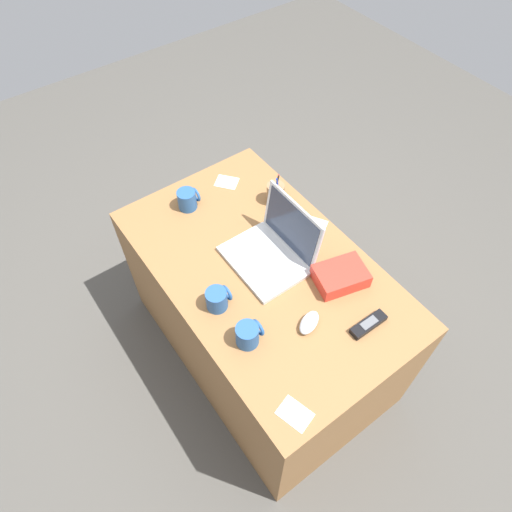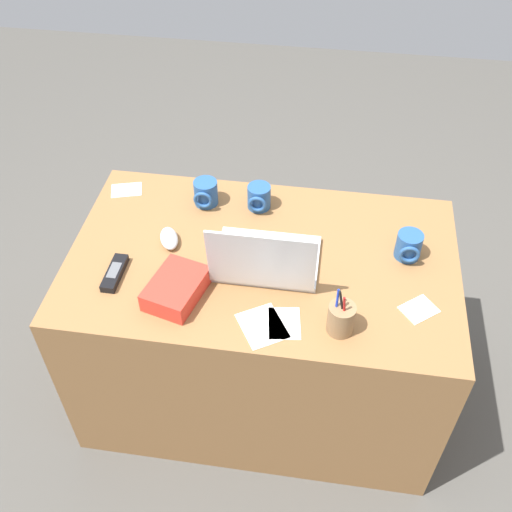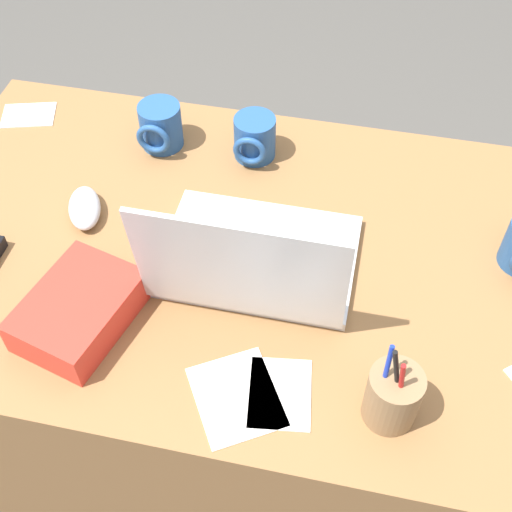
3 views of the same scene
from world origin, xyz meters
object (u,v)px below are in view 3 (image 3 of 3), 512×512
Objects in this scene: coffee_mug_tall at (254,138)px; snack_bag at (79,310)px; computer_mouse at (85,208)px; coffee_mug_spare at (160,127)px; laptop at (253,260)px; pen_holder at (393,396)px.

coffee_mug_tall is 0.48× the size of snack_bag.
computer_mouse is 0.23m from coffee_mug_spare.
laptop is 0.31m from coffee_mug_tall.
pen_holder is at bearing 173.27° from snack_bag.
coffee_mug_spare reaches higher than snack_bag.
computer_mouse is at bearing -70.16° from snack_bag.
laptop is 0.31m from pen_holder.
snack_bag is (0.18, 0.44, -0.01)m from coffee_mug_tall.
coffee_mug_tall is at bearing -78.16° from laptop.
laptop is 3.54× the size of coffee_mug_tall.
computer_mouse is (0.33, -0.08, -0.03)m from laptop.
snack_bag is at bearing 86.81° from computer_mouse.
coffee_mug_spare is at bearing 2.05° from coffee_mug_tall.
laptop reaches higher than coffee_mug_tall.
coffee_mug_tall reaches higher than snack_bag.
pen_holder reaches higher than snack_bag.
laptop is at bearing 101.84° from coffee_mug_tall.
coffee_mug_tall is (0.06, -0.30, -0.01)m from laptop.
coffee_mug_spare reaches higher than coffee_mug_tall.
coffee_mug_spare is 0.58× the size of pen_holder.
pen_holder is 0.83× the size of snack_bag.
laptop is 1.68× the size of snack_bag.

